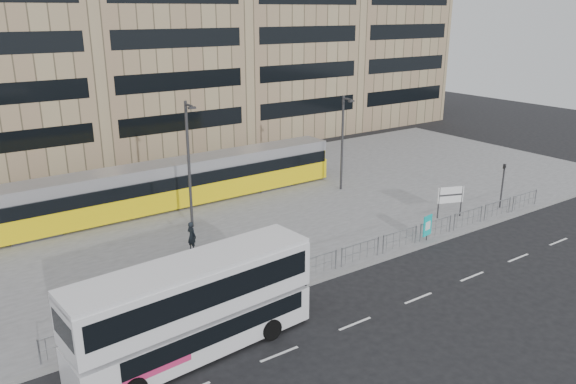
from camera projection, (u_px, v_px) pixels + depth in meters
ground at (333, 278)px, 28.77m from camera, size 120.00×120.00×0.00m
plaza at (221, 211)px, 38.11m from camera, size 64.00×24.00×0.15m
kerb at (332, 276)px, 28.79m from camera, size 64.00×0.25×0.17m
building_row at (116, 12)px, 52.37m from camera, size 70.40×18.40×31.20m
pedestrian_barrier at (356, 248)px, 29.95m from camera, size 32.07×0.07×1.10m
road_markings at (403, 304)px, 26.19m from camera, size 62.00×0.12×0.01m
double_decker_bus at (195, 305)px, 21.85m from camera, size 10.10×3.13×3.98m
tram at (164, 185)px, 38.17m from camera, size 26.66×2.97×3.14m
station_sign at (451, 196)px, 36.36m from camera, size 1.71×0.72×2.08m
ad_panel at (427, 226)px, 32.81m from camera, size 0.83×0.21×1.56m
pedestrian at (192, 236)px, 31.50m from camera, size 0.56×0.71×1.69m
traffic_light_west at (206, 270)px, 24.78m from camera, size 0.18×0.21×3.10m
traffic_light_east at (503, 180)px, 37.99m from camera, size 0.22×0.25×3.10m
lamp_post_west at (189, 160)px, 33.79m from camera, size 0.45×1.04×7.90m
lamp_post_east at (343, 139)px, 41.31m from camera, size 0.45×1.04×7.08m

